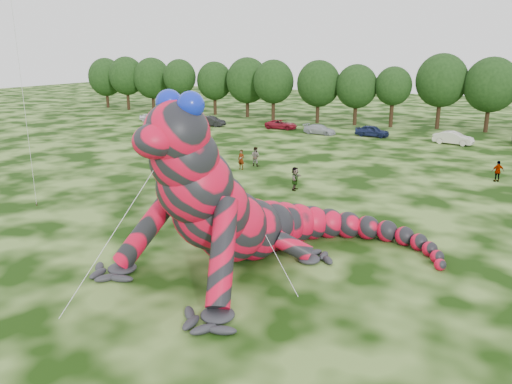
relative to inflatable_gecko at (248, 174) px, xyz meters
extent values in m
plane|color=#16330A|center=(-4.25, -5.47, -4.58)|extent=(240.00, 240.00, 0.00)
cylinder|color=silver|center=(-16.15, -0.02, 5.23)|extent=(0.02, 0.02, 20.15)
cylinder|color=#382314|center=(-17.93, 1.41, -4.46)|extent=(0.08, 0.08, 0.24)
imported|color=white|center=(-38.53, 41.18, -3.94)|extent=(3.81, 1.62, 1.29)
imported|color=black|center=(-27.31, 41.06, -3.86)|extent=(4.42, 1.70, 1.44)
imported|color=maroon|center=(-16.79, 42.99, -3.94)|extent=(4.71, 2.35, 1.28)
imported|color=#ADB0B7|center=(-10.33, 41.00, -3.94)|extent=(4.65, 2.44, 1.29)
imported|color=#172148|center=(-3.54, 42.15, -3.84)|extent=(4.49, 2.09, 1.49)
imported|color=silver|center=(6.48, 40.89, -3.83)|extent=(4.79, 2.40, 1.51)
imported|color=gray|center=(-2.82, 13.61, -3.64)|extent=(0.72, 1.80, 1.89)
imported|color=gray|center=(11.65, 23.69, -3.67)|extent=(1.15, 0.87, 1.81)
imported|color=gray|center=(-9.50, 19.92, -3.64)|extent=(0.94, 0.75, 1.88)
imported|color=gray|center=(-10.06, 18.08, -3.64)|extent=(0.75, 0.55, 1.88)
imported|color=gray|center=(-25.80, 30.15, -3.64)|extent=(1.09, 1.04, 1.88)
camera|label=1|loc=(11.49, -22.34, 6.16)|focal=35.00mm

